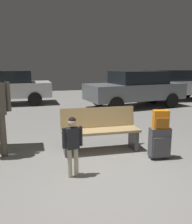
% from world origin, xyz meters
% --- Properties ---
extents(ground_plane, '(18.00, 18.00, 0.10)m').
position_xyz_m(ground_plane, '(0.00, 4.00, -0.05)').
color(ground_plane, gray).
extents(bench, '(1.62, 0.59, 0.89)m').
position_xyz_m(bench, '(0.31, 1.42, 0.44)').
color(bench, tan).
rests_on(bench, ground_plane).
extents(suitcase, '(0.40, 0.27, 0.60)m').
position_xyz_m(suitcase, '(1.28, 0.68, 0.32)').
color(suitcase, '#4C4C51').
rests_on(suitcase, ground_plane).
extents(backpack_bright, '(0.31, 0.24, 0.34)m').
position_xyz_m(backpack_bright, '(1.28, 0.68, 0.77)').
color(backpack_bright, orange).
rests_on(backpack_bright, suitcase).
extents(child, '(0.33, 0.19, 0.98)m').
position_xyz_m(child, '(-0.44, 0.40, 0.61)').
color(child, beige).
rests_on(child, ground_plane).
extents(parked_car_near, '(4.29, 2.22, 1.51)m').
position_xyz_m(parked_car_near, '(3.21, 5.94, 0.81)').
color(parked_car_near, slate).
rests_on(parked_car_near, ground_plane).
extents(parked_car_side, '(4.28, 2.19, 1.51)m').
position_xyz_m(parked_car_side, '(5.74, 7.20, 0.81)').
color(parked_car_side, silver).
rests_on(parked_car_side, ground_plane).
extents(parked_car_far, '(4.13, 1.86, 1.51)m').
position_xyz_m(parked_car_far, '(-2.18, 8.04, 0.81)').
color(parked_car_far, silver).
rests_on(parked_car_far, ground_plane).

